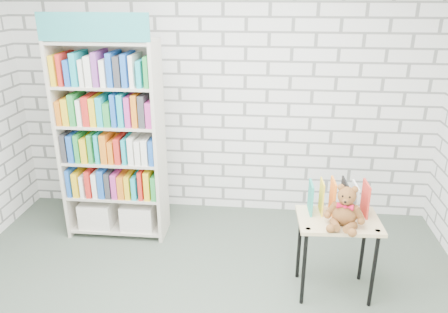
# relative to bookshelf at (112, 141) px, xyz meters

# --- Properties ---
(room_shell) EXTENTS (4.52, 4.02, 2.81)m
(room_shell) POSITION_rel_bookshelf_xyz_m (1.02, -1.36, 0.78)
(room_shell) COLOR silver
(room_shell) RESTS_ON ground
(bookshelf) EXTENTS (0.98, 0.38, 2.20)m
(bookshelf) POSITION_rel_bookshelf_xyz_m (0.00, 0.00, 0.00)
(bookshelf) COLOR beige
(bookshelf) RESTS_ON ground
(display_table) EXTENTS (0.66, 0.47, 0.69)m
(display_table) POSITION_rel_bookshelf_xyz_m (2.09, -0.77, -0.41)
(display_table) COLOR tan
(display_table) RESTS_ON ground
(table_books) EXTENTS (0.46, 0.22, 0.27)m
(table_books) POSITION_rel_bookshelf_xyz_m (2.08, -0.66, -0.18)
(table_books) COLOR teal
(table_books) RESTS_ON display_table
(teddy_bear) EXTENTS (0.30, 0.29, 0.33)m
(teddy_bear) POSITION_rel_bookshelf_xyz_m (2.11, -0.86, -0.18)
(teddy_bear) COLOR brown
(teddy_bear) RESTS_ON display_table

